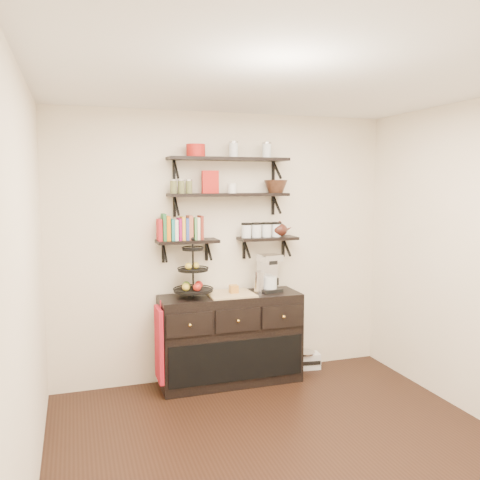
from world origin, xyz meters
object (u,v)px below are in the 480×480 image
at_px(fruit_stand, 193,278).
at_px(radio, 305,360).
at_px(sideboard, 230,339).
at_px(coffee_maker, 269,274).

xyz_separation_m(fruit_stand, radio, (1.25, 0.11, -1.00)).
distance_m(sideboard, fruit_stand, 0.74).
distance_m(sideboard, coffee_maker, 0.76).
xyz_separation_m(fruit_stand, coffee_maker, (0.79, 0.02, -0.01)).
bearing_deg(coffee_maker, fruit_stand, 171.46).
height_order(sideboard, fruit_stand, fruit_stand).
bearing_deg(sideboard, coffee_maker, 3.58).
relative_size(sideboard, radio, 4.22).
xyz_separation_m(sideboard, coffee_maker, (0.42, 0.03, 0.63)).
bearing_deg(fruit_stand, radio, 4.85).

